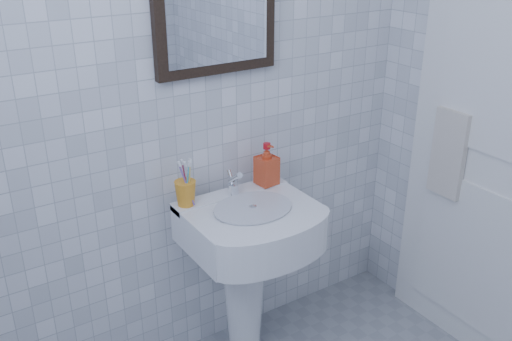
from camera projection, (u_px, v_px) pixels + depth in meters
wall_back at (172, 76)px, 2.10m from camera, size 2.20×0.02×2.50m
washbasin at (246, 258)px, 2.32m from camera, size 0.50×0.37×0.77m
faucet at (234, 185)px, 2.27m from camera, size 0.05×0.10×0.11m
toothbrush_cup at (186, 193)px, 2.18m from camera, size 0.09×0.09×0.10m
soap_dispenser at (267, 164)px, 2.35m from camera, size 0.09×0.09×0.18m
bathroom_door at (498, 136)px, 2.24m from camera, size 0.04×0.80×2.00m
towel_ring at (458, 112)px, 2.35m from camera, size 0.01×0.18×0.18m
hand_towel at (448, 154)px, 2.41m from camera, size 0.03×0.16×0.38m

